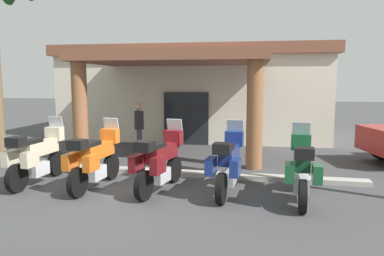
# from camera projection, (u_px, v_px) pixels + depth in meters

# --- Properties ---
(ground_plane) EXTENTS (80.00, 80.00, 0.00)m
(ground_plane) POSITION_uv_depth(u_px,v_px,m) (129.00, 187.00, 8.82)
(ground_plane) COLOR #424244
(motel_building) EXTENTS (11.98, 10.03, 4.02)m
(motel_building) POSITION_uv_depth(u_px,v_px,m) (196.00, 91.00, 17.00)
(motel_building) COLOR silver
(motel_building) RESTS_ON ground_plane
(motorcycle_cream) EXTENTS (0.71, 2.21, 1.61)m
(motorcycle_cream) POSITION_uv_depth(u_px,v_px,m) (37.00, 156.00, 9.08)
(motorcycle_cream) COLOR black
(motorcycle_cream) RESTS_ON ground_plane
(motorcycle_orange) EXTENTS (0.72, 2.21, 1.61)m
(motorcycle_orange) POSITION_uv_depth(u_px,v_px,m) (95.00, 159.00, 8.71)
(motorcycle_orange) COLOR black
(motorcycle_orange) RESTS_ON ground_plane
(motorcycle_maroon) EXTENTS (0.85, 2.20, 1.61)m
(motorcycle_maroon) POSITION_uv_depth(u_px,v_px,m) (159.00, 161.00, 8.47)
(motorcycle_maroon) COLOR black
(motorcycle_maroon) RESTS_ON ground_plane
(motorcycle_blue) EXTENTS (0.73, 2.21, 1.61)m
(motorcycle_blue) POSITION_uv_depth(u_px,v_px,m) (228.00, 164.00, 8.26)
(motorcycle_blue) COLOR black
(motorcycle_blue) RESTS_ON ground_plane
(motorcycle_green) EXTENTS (0.72, 2.21, 1.61)m
(motorcycle_green) POSITION_uv_depth(u_px,v_px,m) (302.00, 169.00, 7.76)
(motorcycle_green) COLOR black
(motorcycle_green) RESTS_ON ground_plane
(pedestrian) EXTENTS (0.33, 0.46, 1.78)m
(pedestrian) POSITION_uv_depth(u_px,v_px,m) (139.00, 125.00, 12.67)
(pedestrian) COLOR #3F334C
(pedestrian) RESTS_ON ground_plane
(curb_strip) EXTENTS (9.90, 0.36, 0.12)m
(curb_strip) POSITION_uv_depth(u_px,v_px,m) (176.00, 173.00, 9.99)
(curb_strip) COLOR #ADA89E
(curb_strip) RESTS_ON ground_plane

